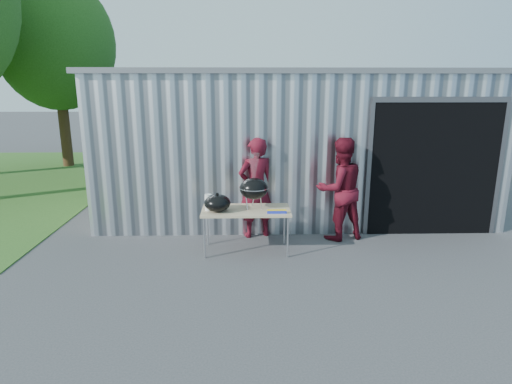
{
  "coord_description": "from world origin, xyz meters",
  "views": [
    {
      "loc": [
        -0.24,
        -6.08,
        2.82
      ],
      "look_at": [
        -0.06,
        0.91,
        1.05
      ],
      "focal_mm": 30.0,
      "sensor_mm": 36.0,
      "label": 1
    }
  ],
  "objects_px": {
    "person_bystander": "(340,189)",
    "kettle_grill": "(254,185)",
    "folding_table": "(246,212)",
    "person_cook": "(256,188)"
  },
  "relations": [
    {
      "from": "kettle_grill",
      "to": "folding_table",
      "type": "bearing_deg",
      "value": -155.69
    },
    {
      "from": "folding_table",
      "to": "person_cook",
      "type": "xyz_separation_m",
      "value": [
        0.19,
        0.74,
        0.23
      ]
    },
    {
      "from": "kettle_grill",
      "to": "person_bystander",
      "type": "relative_size",
      "value": 0.5
    },
    {
      "from": "person_bystander",
      "to": "kettle_grill",
      "type": "bearing_deg",
      "value": 0.99
    },
    {
      "from": "person_cook",
      "to": "person_bystander",
      "type": "distance_m",
      "value": 1.54
    },
    {
      "from": "folding_table",
      "to": "person_cook",
      "type": "bearing_deg",
      "value": 75.67
    },
    {
      "from": "folding_table",
      "to": "person_bystander",
      "type": "relative_size",
      "value": 0.79
    },
    {
      "from": "folding_table",
      "to": "kettle_grill",
      "type": "bearing_deg",
      "value": 24.31
    },
    {
      "from": "folding_table",
      "to": "person_bystander",
      "type": "xyz_separation_m",
      "value": [
        1.73,
        0.59,
        0.24
      ]
    },
    {
      "from": "folding_table",
      "to": "person_cook",
      "type": "height_order",
      "value": "person_cook"
    }
  ]
}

